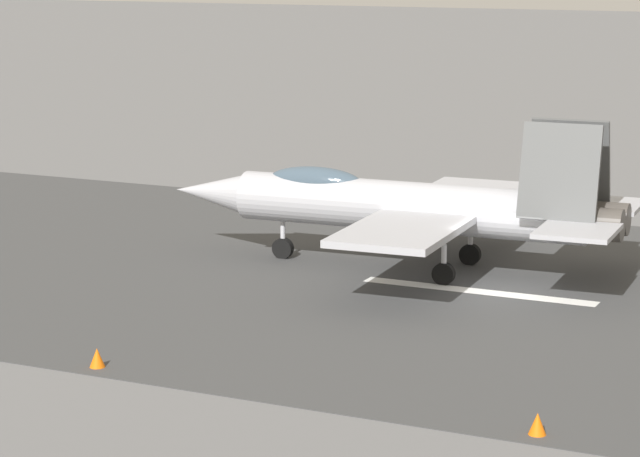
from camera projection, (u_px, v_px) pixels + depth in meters
name	position (u px, v px, depth m)	size (l,w,h in m)	color
ground_plane	(496.00, 294.00, 45.06)	(400.00, 400.00, 0.00)	slate
runway_strip	(497.00, 294.00, 45.05)	(240.00, 26.00, 0.02)	#3D3E3F
fighter_jet	(411.00, 205.00, 47.89)	(17.00, 13.09, 5.55)	#ABACB3
marker_cone_near	(537.00, 424.00, 32.00)	(0.44, 0.44, 0.55)	orange
marker_cone_mid	(97.00, 358.00, 37.13)	(0.44, 0.44, 0.55)	orange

